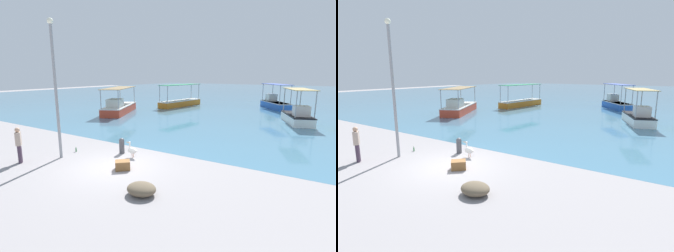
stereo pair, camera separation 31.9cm
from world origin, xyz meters
TOP-DOWN VIEW (x-y plane):
  - ground at (0.00, 0.00)m, footprint 120.00×120.00m
  - harbor_water at (0.00, 48.00)m, footprint 110.00×90.00m
  - fishing_boat_outer at (-8.66, 20.88)m, footprint 2.48×7.17m
  - fishing_boat_near_right at (5.54, 15.96)m, footprint 3.19×4.89m
  - fishing_boat_far_right at (1.98, 25.04)m, footprint 4.26×5.08m
  - fishing_boat_near_left at (-11.07, 12.17)m, footprint 4.94×7.16m
  - pelican at (-0.19, 1.46)m, footprint 0.81×0.32m
  - lamp_post at (-3.18, -0.46)m, footprint 0.28×0.28m
  - mooring_bollard at (-1.09, 1.70)m, footprint 0.29×0.29m
  - fisherman_standing at (-4.10, -1.98)m, footprint 0.45×0.41m
  - net_pile at (2.77, -1.53)m, footprint 1.07×0.91m
  - cargo_crate at (0.55, -0.05)m, footprint 0.81×0.81m
  - glass_bottle at (-3.37, 0.58)m, footprint 0.07×0.07m

SIDE VIEW (x-z plane):
  - ground at x=0.00m, z-range 0.00..0.00m
  - harbor_water at x=0.00m, z-range 0.00..0.00m
  - glass_bottle at x=-3.37m, z-range -0.03..0.24m
  - cargo_crate at x=0.55m, z-range 0.00..0.39m
  - net_pile at x=2.77m, z-range 0.00..0.42m
  - pelican at x=-0.19m, z-range -0.02..0.78m
  - mooring_bollard at x=-1.09m, z-range 0.03..0.85m
  - fishing_boat_outer at x=-8.66m, z-range -0.82..1.93m
  - fishing_boat_near_right at x=5.54m, z-range -0.79..2.08m
  - fishing_boat_near_left at x=-11.07m, z-range -0.68..1.98m
  - fishing_boat_far_right at x=1.98m, z-range -0.79..2.10m
  - fisherman_standing at x=-4.10m, z-range 0.06..1.75m
  - lamp_post at x=-3.18m, z-range 0.37..6.97m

